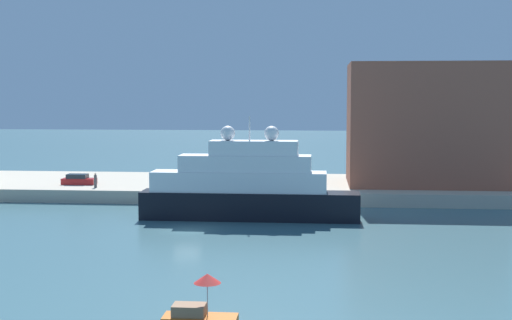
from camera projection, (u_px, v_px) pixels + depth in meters
The scene contains 8 objects.
ground at pixel (187, 231), 67.57m from camera, with size 400.00×400.00×0.00m, color #3D6670.
quay_dock at pixel (224, 187), 93.70m from camera, with size 110.00×20.84×1.60m, color #B7AD99.
large_yacht at pixel (246, 187), 73.65m from camera, with size 23.05×3.65×10.93m.
small_motorboat at pixel (199, 311), 39.32m from camera, with size 4.20×1.54×3.09m.
harbor_building at pixel (426, 124), 90.20m from camera, with size 19.81×12.54×15.62m, color #93513D.
parked_car at pixel (79, 180), 90.49m from camera, with size 4.29×1.74×1.35m.
person_figure at pixel (95, 181), 87.25m from camera, with size 0.36×0.36×1.82m.
mooring_bollard at pixel (264, 188), 83.71m from camera, with size 0.52×0.52×0.90m, color black.
Camera 1 is at (12.71, -65.78, 12.99)m, focal length 49.04 mm.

